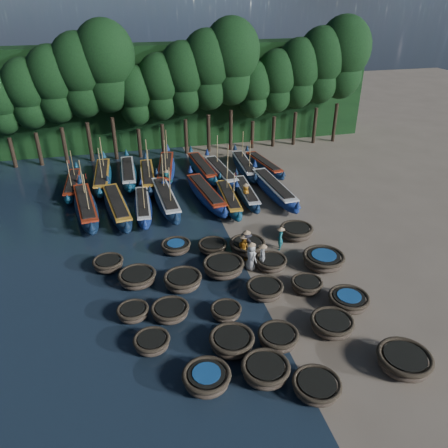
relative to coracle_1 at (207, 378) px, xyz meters
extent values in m
plane|color=#7B6C5A|center=(4.10, 9.17, -0.45)|extent=(120.00, 120.00, 0.00)
cube|color=black|center=(4.10, 32.67, 4.55)|extent=(40.00, 3.00, 10.00)
ellipsoid|color=brown|center=(0.00, 0.00, -0.10)|extent=(2.46, 2.46, 0.70)
torus|color=#3C3223|center=(0.00, 0.00, 0.22)|extent=(2.07, 2.07, 0.21)
cylinder|color=black|center=(0.00, 0.00, 0.27)|extent=(1.56, 1.56, 0.06)
cylinder|color=navy|center=(0.00, 0.00, 0.31)|extent=(1.20, 1.20, 0.04)
ellipsoid|color=brown|center=(2.51, -0.19, -0.09)|extent=(2.09, 2.09, 0.72)
torus|color=#3C3223|center=(2.51, -0.19, 0.24)|extent=(2.12, 2.12, 0.22)
cylinder|color=black|center=(2.51, -0.19, 0.29)|extent=(1.59, 1.59, 0.07)
ellipsoid|color=brown|center=(4.29, -1.44, -0.16)|extent=(2.09, 2.09, 0.59)
torus|color=#3C3223|center=(4.29, -1.44, 0.12)|extent=(2.05, 2.05, 0.18)
cylinder|color=black|center=(4.29, -1.44, 0.16)|extent=(1.56, 1.56, 0.05)
ellipsoid|color=brown|center=(8.52, -1.17, -0.08)|extent=(2.55, 2.55, 0.74)
torus|color=#3C3223|center=(8.52, -1.17, 0.27)|extent=(2.40, 2.40, 0.23)
cylinder|color=black|center=(8.52, -1.17, 0.31)|extent=(1.82, 1.82, 0.07)
ellipsoid|color=brown|center=(-1.99, 2.71, -0.15)|extent=(1.83, 1.83, 0.61)
torus|color=#3C3223|center=(-1.99, 2.71, 0.14)|extent=(1.72, 1.72, 0.19)
cylinder|color=black|center=(-1.99, 2.71, 0.18)|extent=(1.29, 1.29, 0.06)
ellipsoid|color=brown|center=(1.56, 1.78, -0.09)|extent=(2.41, 2.41, 0.73)
torus|color=#3C3223|center=(1.56, 1.78, 0.26)|extent=(2.12, 2.12, 0.22)
cylinder|color=black|center=(1.56, 1.78, 0.30)|extent=(1.59, 1.59, 0.07)
ellipsoid|color=brown|center=(3.72, 1.54, -0.11)|extent=(1.85, 1.85, 0.69)
torus|color=#3C3223|center=(3.72, 1.54, 0.22)|extent=(1.93, 1.93, 0.21)
cylinder|color=black|center=(3.72, 1.54, 0.26)|extent=(1.44, 1.44, 0.06)
ellipsoid|color=brown|center=(6.57, 1.79, -0.12)|extent=(2.33, 2.33, 0.67)
torus|color=#3C3223|center=(6.57, 1.79, 0.20)|extent=(2.13, 2.13, 0.20)
cylinder|color=black|center=(6.57, 1.79, 0.24)|extent=(1.62, 1.62, 0.06)
ellipsoid|color=brown|center=(8.24, 3.26, -0.12)|extent=(2.08, 2.08, 0.66)
torus|color=#3C3223|center=(8.24, 3.26, 0.19)|extent=(2.14, 2.14, 0.20)
cylinder|color=black|center=(8.24, 3.26, 0.23)|extent=(1.63, 1.63, 0.06)
cylinder|color=navy|center=(8.24, 3.26, 0.27)|extent=(1.25, 1.25, 0.04)
ellipsoid|color=brown|center=(-2.69, 5.10, -0.16)|extent=(1.90, 1.90, 0.59)
torus|color=#3C3223|center=(-2.69, 5.10, 0.12)|extent=(1.63, 1.63, 0.18)
cylinder|color=black|center=(-2.69, 5.10, 0.15)|extent=(1.22, 1.22, 0.05)
ellipsoid|color=brown|center=(-0.87, 4.71, -0.14)|extent=(2.10, 2.10, 0.62)
torus|color=#3C3223|center=(-0.87, 4.71, 0.14)|extent=(1.94, 1.94, 0.19)
cylinder|color=black|center=(-0.87, 4.71, 0.18)|extent=(1.47, 1.47, 0.06)
ellipsoid|color=brown|center=(1.86, 4.03, -0.17)|extent=(1.63, 1.63, 0.57)
torus|color=#3C3223|center=(1.86, 4.03, 0.10)|extent=(1.60, 1.60, 0.17)
cylinder|color=black|center=(1.86, 4.03, 0.14)|extent=(1.20, 1.20, 0.05)
ellipsoid|color=brown|center=(4.32, 5.21, -0.12)|extent=(2.35, 2.35, 0.66)
torus|color=#3C3223|center=(4.32, 5.21, 0.19)|extent=(2.03, 2.03, 0.20)
cylinder|color=black|center=(4.32, 5.21, 0.22)|extent=(1.54, 1.54, 0.06)
ellipsoid|color=brown|center=(6.71, 5.12, -0.17)|extent=(1.89, 1.89, 0.57)
torus|color=#3C3223|center=(6.71, 5.12, 0.10)|extent=(1.77, 1.77, 0.17)
cylinder|color=black|center=(6.71, 5.12, 0.14)|extent=(1.34, 1.34, 0.05)
ellipsoid|color=brown|center=(-2.26, 7.99, -0.12)|extent=(2.56, 2.56, 0.66)
torus|color=#3C3223|center=(-2.26, 7.99, 0.19)|extent=(2.13, 2.13, 0.20)
cylinder|color=black|center=(-2.26, 7.99, 0.23)|extent=(1.62, 1.62, 0.06)
ellipsoid|color=brown|center=(0.16, 7.02, -0.09)|extent=(2.35, 2.35, 0.73)
torus|color=#3C3223|center=(0.16, 7.02, 0.25)|extent=(2.14, 2.14, 0.22)
cylinder|color=black|center=(0.16, 7.02, 0.30)|extent=(1.61, 1.61, 0.07)
ellipsoid|color=brown|center=(2.66, 7.79, -0.08)|extent=(2.39, 2.39, 0.74)
torus|color=#3C3223|center=(2.66, 7.79, 0.27)|extent=(2.42, 2.42, 0.22)
cylinder|color=black|center=(2.66, 7.79, 0.31)|extent=(1.84, 1.84, 0.07)
ellipsoid|color=brown|center=(5.53, 7.65, -0.15)|extent=(2.09, 2.09, 0.61)
torus|color=#3C3223|center=(5.53, 7.65, 0.13)|extent=(1.91, 1.91, 0.18)
cylinder|color=black|center=(5.53, 7.65, 0.17)|extent=(1.45, 1.45, 0.06)
ellipsoid|color=brown|center=(8.64, 7.07, -0.09)|extent=(2.93, 2.93, 0.73)
torus|color=#3C3223|center=(8.64, 7.07, 0.26)|extent=(2.51, 2.51, 0.22)
cylinder|color=black|center=(8.64, 7.07, 0.30)|extent=(1.92, 1.92, 0.07)
cylinder|color=navy|center=(8.64, 7.07, 0.35)|extent=(1.47, 1.47, 0.04)
ellipsoid|color=brown|center=(-3.82, 9.87, -0.14)|extent=(1.67, 1.67, 0.62)
torus|color=#3C3223|center=(-3.82, 9.87, 0.15)|extent=(1.82, 1.82, 0.19)
cylinder|color=black|center=(-3.82, 9.87, 0.18)|extent=(1.37, 1.37, 0.06)
ellipsoid|color=brown|center=(0.35, 10.84, -0.16)|extent=(2.06, 2.06, 0.59)
torus|color=#3C3223|center=(0.35, 10.84, 0.12)|extent=(1.89, 1.89, 0.18)
cylinder|color=black|center=(0.35, 10.84, 0.15)|extent=(1.43, 1.43, 0.05)
cylinder|color=navy|center=(0.35, 10.84, 0.19)|extent=(1.10, 1.10, 0.04)
ellipsoid|color=brown|center=(2.59, 10.30, -0.16)|extent=(2.09, 2.09, 0.59)
torus|color=#3C3223|center=(2.59, 10.30, 0.12)|extent=(1.86, 1.86, 0.18)
cylinder|color=black|center=(2.59, 10.30, 0.15)|extent=(1.41, 1.41, 0.05)
ellipsoid|color=brown|center=(4.68, 9.66, -0.09)|extent=(2.72, 2.72, 0.73)
torus|color=#3C3223|center=(4.68, 9.66, 0.25)|extent=(2.27, 2.27, 0.22)
cylinder|color=black|center=(4.68, 9.66, 0.30)|extent=(1.72, 1.72, 0.07)
ellipsoid|color=brown|center=(8.37, 10.62, -0.08)|extent=(2.11, 2.11, 0.76)
torus|color=#3C3223|center=(8.37, 10.62, 0.28)|extent=(2.22, 2.22, 0.23)
cylinder|color=black|center=(8.37, 10.62, 0.33)|extent=(1.67, 1.67, 0.07)
ellipsoid|color=#10223B|center=(-5.26, 17.66, 0.09)|extent=(2.65, 8.77, 1.08)
cone|color=#10223B|center=(-5.80, 21.84, 0.79)|extent=(0.48, 0.48, 0.65)
cone|color=#10223B|center=(-4.73, 13.48, 0.74)|extent=(0.48, 0.48, 0.54)
cube|color=#9F2A13|center=(-5.26, 17.66, 0.54)|extent=(1.98, 6.79, 0.13)
cube|color=black|center=(-5.26, 17.66, 0.63)|extent=(1.58, 5.90, 0.11)
cylinder|color=#997F4C|center=(-5.32, 18.96, 1.82)|extent=(0.08, 0.26, 3.02)
cylinder|color=#997F4C|center=(-4.95, 16.06, 1.82)|extent=(0.08, 0.26, 3.02)
plane|color=red|center=(-4.79, 16.09, 3.13)|extent=(0.00, 0.38, 0.38)
ellipsoid|color=#10223B|center=(-3.05, 17.22, 0.08)|extent=(2.64, 8.59, 1.06)
cone|color=#10223B|center=(-3.60, 21.31, 0.76)|extent=(0.47, 0.47, 0.63)
cone|color=#10223B|center=(-2.50, 13.13, 0.71)|extent=(0.47, 0.47, 0.53)
cube|color=orange|center=(-3.05, 17.22, 0.52)|extent=(1.97, 6.65, 0.13)
cube|color=black|center=(-3.05, 17.22, 0.60)|extent=(1.58, 5.77, 0.11)
ellipsoid|color=navy|center=(-1.17, 16.95, -0.01)|extent=(1.60, 7.18, 0.89)
cone|color=navy|center=(-1.01, 20.42, 0.57)|extent=(0.39, 0.39, 0.53)
cone|color=navy|center=(-1.33, 13.47, 0.53)|extent=(0.39, 0.39, 0.45)
cube|color=silver|center=(-1.17, 16.95, 0.37)|extent=(1.18, 5.56, 0.11)
cube|color=black|center=(-1.17, 16.95, 0.44)|extent=(0.91, 4.84, 0.09)
cylinder|color=#997F4C|center=(-1.03, 18.01, 1.42)|extent=(0.06, 0.21, 2.49)
cylinder|color=#997F4C|center=(-1.14, 15.61, 1.42)|extent=(0.06, 0.21, 2.49)
plane|color=red|center=(-1.01, 15.60, 2.50)|extent=(0.00, 0.31, 0.31)
ellipsoid|color=#10223B|center=(0.60, 17.64, 0.08)|extent=(1.96, 8.55, 1.06)
cone|color=#10223B|center=(0.39, 21.77, 0.77)|extent=(0.47, 0.47, 0.64)
cone|color=#10223B|center=(0.81, 13.51, 0.71)|extent=(0.47, 0.47, 0.53)
cube|color=silver|center=(0.60, 17.64, 0.52)|extent=(1.45, 6.63, 0.13)
cube|color=black|center=(0.60, 17.64, 0.61)|extent=(1.12, 5.76, 0.11)
cylinder|color=#997F4C|center=(0.64, 18.92, 1.77)|extent=(0.07, 0.25, 2.97)
cylinder|color=#997F4C|center=(0.79, 16.06, 1.77)|extent=(0.07, 0.25, 2.97)
plane|color=red|center=(0.95, 16.06, 3.07)|extent=(0.00, 0.37, 0.37)
ellipsoid|color=navy|center=(3.77, 17.77, 0.07)|extent=(2.54, 8.50, 1.05)
cone|color=navy|center=(3.26, 21.82, 0.75)|extent=(0.46, 0.46, 0.63)
cone|color=navy|center=(4.28, 13.71, 0.70)|extent=(0.46, 0.46, 0.52)
cube|color=#9F2A13|center=(3.77, 17.77, 0.51)|extent=(1.90, 6.58, 0.13)
cube|color=black|center=(3.77, 17.77, 0.59)|extent=(1.51, 5.71, 0.10)
ellipsoid|color=#0E3D52|center=(5.29, 16.61, 0.00)|extent=(1.69, 7.36, 0.91)
cone|color=#0E3D52|center=(5.48, 20.17, 0.60)|extent=(0.40, 0.40, 0.55)
cone|color=#0E3D52|center=(5.11, 13.06, 0.55)|extent=(0.40, 0.40, 0.46)
cube|color=orange|center=(5.29, 16.61, 0.39)|extent=(1.25, 5.70, 0.11)
cube|color=black|center=(5.29, 16.61, 0.46)|extent=(0.97, 4.96, 0.09)
cylinder|color=#997F4C|center=(5.44, 17.70, 1.46)|extent=(0.06, 0.22, 2.56)
cylinder|color=#997F4C|center=(5.31, 15.24, 1.46)|extent=(0.06, 0.22, 2.56)
plane|color=red|center=(5.45, 15.23, 2.58)|extent=(0.00, 0.32, 0.32)
ellipsoid|color=#10223B|center=(6.90, 17.34, -0.01)|extent=(1.61, 7.14, 0.89)
cone|color=#10223B|center=(7.06, 20.79, 0.57)|extent=(0.39, 0.39, 0.53)
cone|color=#10223B|center=(6.73, 13.88, 0.52)|extent=(0.39, 0.39, 0.44)
cube|color=silver|center=(6.90, 17.34, 0.36)|extent=(1.19, 5.53, 0.11)
cube|color=black|center=(6.90, 17.34, 0.43)|extent=(0.92, 4.81, 0.09)
ellipsoid|color=navy|center=(9.20, 17.35, 0.10)|extent=(2.06, 8.87, 1.10)
cone|color=navy|center=(8.97, 21.63, 0.81)|extent=(0.48, 0.48, 0.66)
cone|color=navy|center=(9.44, 13.06, 0.76)|extent=(0.48, 0.48, 0.55)
cube|color=silver|center=(9.20, 17.35, 0.56)|extent=(1.52, 6.87, 0.13)
cube|color=black|center=(9.20, 17.35, 0.65)|extent=(1.18, 5.98, 0.11)
ellipsoid|color=#0E3D52|center=(-6.42, 22.34, -0.01)|extent=(1.59, 7.14, 0.89)
cone|color=#0E3D52|center=(-6.27, 25.79, 0.57)|extent=(0.39, 0.39, 0.53)
cone|color=#0E3D52|center=(-6.58, 18.89, 0.52)|extent=(0.39, 0.39, 0.44)
cube|color=#9F2A13|center=(-6.42, 22.34, 0.36)|extent=(1.17, 5.53, 0.11)
cube|color=black|center=(-6.42, 22.34, 0.43)|extent=(0.90, 4.81, 0.09)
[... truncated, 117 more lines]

